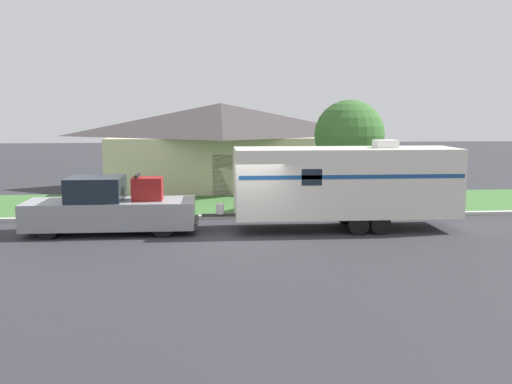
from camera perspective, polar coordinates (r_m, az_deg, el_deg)
The scene contains 8 objects.
ground_plane at distance 19.24m, azimuth -0.91°, elevation -4.72°, with size 120.00×120.00×0.00m, color #2D2D33.
curb_strip at distance 22.89m, azimuth -1.50°, elevation -2.47°, with size 80.00×0.30×0.14m.
lawn_strip at distance 26.49m, azimuth -1.92°, elevation -1.15°, with size 80.00×7.00×0.03m.
house_across_street at distance 32.32m, azimuth -3.52°, elevation 4.85°, with size 12.76×8.02×4.72m.
pickup_truck at distance 20.68m, azimuth -14.40°, elevation -1.58°, with size 5.98×2.00×2.08m.
travel_trailer at distance 20.82m, azimuth 8.95°, elevation 1.01°, with size 9.18×2.33×3.24m.
mailbox at distance 23.98m, azimuth 7.80°, elevation 0.06°, with size 0.48×0.20×1.23m.
tree_in_yard at distance 25.07m, azimuth 9.31°, elevation 5.64°, with size 3.03×3.03×4.76m.
Camera 1 is at (-1.17, -18.72, 4.26)m, focal length 40.00 mm.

